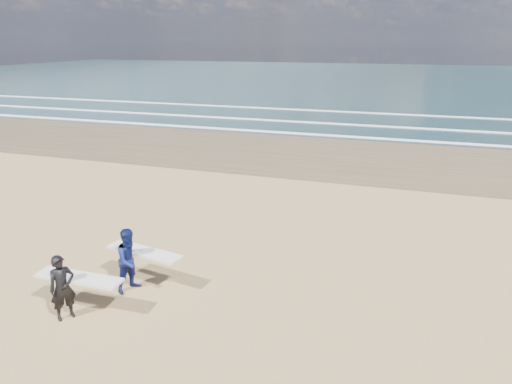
% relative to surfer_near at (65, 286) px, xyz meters
% --- Properties ---
extents(ocean, '(220.00, 100.00, 0.02)m').
position_rel_surfer_near_xyz_m(ocean, '(20.56, 72.71, -0.83)').
color(ocean, '#173034').
rests_on(ocean, ground).
extents(surfer_near, '(2.21, 0.99, 1.63)m').
position_rel_surfer_near_xyz_m(surfer_near, '(0.00, 0.00, 0.00)').
color(surfer_near, black).
rests_on(surfer_near, ground).
extents(surfer_far, '(2.26, 1.30, 1.75)m').
position_rel_surfer_near_xyz_m(surfer_far, '(0.78, 1.61, 0.05)').
color(surfer_far, '#0E174F').
rests_on(surfer_far, ground).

